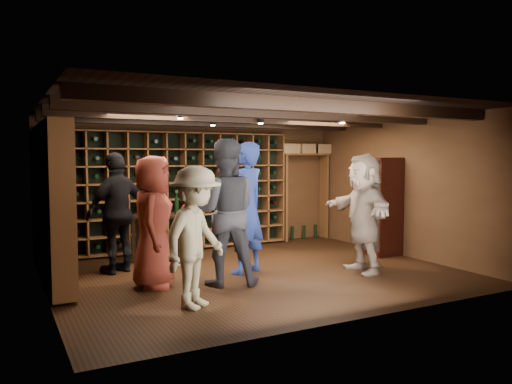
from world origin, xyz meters
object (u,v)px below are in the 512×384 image
guest_beige (364,213)px  guest_red_floral (153,222)px  tasting_table (164,219)px  man_grey_suit (224,212)px  man_blue_shirt (246,208)px  guest_khaki (196,237)px  guest_woman_black (118,213)px  display_cabinet (382,208)px

guest_beige → guest_red_floral: bearing=-91.2°
tasting_table → guest_red_floral: bearing=-88.5°
guest_beige → man_grey_suit: bearing=-87.7°
guest_red_floral → guest_beige: 3.22m
man_grey_suit → guest_beige: size_ratio=1.10×
guest_red_floral → guest_beige: size_ratio=0.98×
man_blue_shirt → guest_khaki: size_ratio=1.20×
guest_woman_black → man_grey_suit: bearing=103.6°
guest_woman_black → guest_beige: 3.81m
guest_khaki → guest_red_floral: bearing=61.9°
guest_red_floral → guest_khaki: size_ratio=1.07×
display_cabinet → guest_red_floral: guest_red_floral is taller
guest_woman_black → tasting_table: size_ratio=1.58×
guest_woman_black → guest_khaki: guest_woman_black is taller
guest_khaki → tasting_table: guest_khaki is taller
display_cabinet → man_grey_suit: 3.49m
guest_woman_black → display_cabinet: bearing=144.6°
display_cabinet → man_grey_suit: size_ratio=0.86×
display_cabinet → guest_beige: bearing=-142.8°
display_cabinet → guest_khaki: size_ratio=1.04×
man_blue_shirt → guest_red_floral: size_ratio=1.12×
man_blue_shirt → guest_khaki: 1.88m
man_grey_suit → guest_beige: bearing=-168.5°
guest_khaki → guest_beige: guest_beige is taller
tasting_table → display_cabinet: bearing=2.3°
guest_woman_black → guest_beige: size_ratio=1.01×
guest_woman_black → guest_red_floral: bearing=76.5°
man_blue_shirt → man_grey_suit: man_grey_suit is taller
guest_khaki → tasting_table: size_ratio=1.43×
man_grey_suit → guest_woman_black: (-1.16, 1.43, -0.09)m
guest_khaki → guest_woman_black: bearing=63.4°
man_blue_shirt → guest_woman_black: man_blue_shirt is taller
guest_woman_black → guest_khaki: size_ratio=1.11×
guest_khaki → display_cabinet: bearing=-17.9°
man_blue_shirt → tasting_table: bearing=-83.7°
man_blue_shirt → guest_beige: 1.84m
man_blue_shirt → guest_red_floral: (-1.50, -0.18, -0.10)m
man_grey_suit → guest_khaki: bearing=67.1°
guest_red_floral → guest_beige: (3.17, -0.59, 0.02)m
man_blue_shirt → display_cabinet: bearing=160.3°
man_grey_suit → guest_beige: 2.27m
display_cabinet → guest_khaki: bearing=-160.7°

